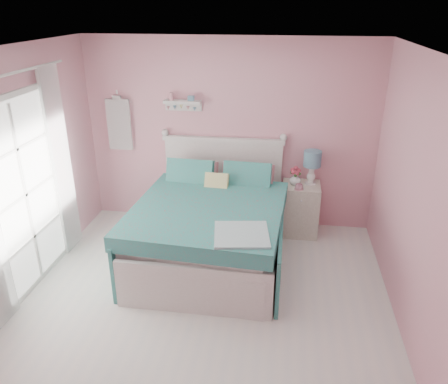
% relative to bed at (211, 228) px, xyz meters
% --- Properties ---
extents(floor, '(4.50, 4.50, 0.00)m').
position_rel_bed_xyz_m(floor, '(0.08, -1.15, -0.42)').
color(floor, silver).
rests_on(floor, ground).
extents(room_shell, '(4.50, 4.50, 4.50)m').
position_rel_bed_xyz_m(room_shell, '(0.08, -1.15, 1.16)').
color(room_shell, pink).
rests_on(room_shell, floor).
extents(bed, '(1.83, 2.24, 1.27)m').
position_rel_bed_xyz_m(bed, '(0.00, 0.00, 0.00)').
color(bed, silver).
rests_on(bed, floor).
extents(nightstand, '(0.50, 0.49, 0.72)m').
position_rel_bed_xyz_m(nightstand, '(1.10, 0.83, -0.06)').
color(nightstand, beige).
rests_on(nightstand, floor).
extents(table_lamp, '(0.23, 0.23, 0.47)m').
position_rel_bed_xyz_m(table_lamp, '(1.22, 0.89, 0.63)').
color(table_lamp, white).
rests_on(table_lamp, nightstand).
extents(vase, '(0.16, 0.16, 0.16)m').
position_rel_bed_xyz_m(vase, '(1.01, 0.83, 0.38)').
color(vase, white).
rests_on(vase, nightstand).
extents(teacup, '(0.11, 0.11, 0.07)m').
position_rel_bed_xyz_m(teacup, '(1.06, 0.67, 0.34)').
color(teacup, '#CB889F').
rests_on(teacup, nightstand).
extents(roses, '(0.14, 0.11, 0.12)m').
position_rel_bed_xyz_m(roses, '(1.01, 0.83, 0.50)').
color(roses, '#CC455C').
rests_on(roses, vase).
extents(wall_shelf, '(0.50, 0.15, 0.25)m').
position_rel_bed_xyz_m(wall_shelf, '(-0.55, 1.04, 1.32)').
color(wall_shelf, silver).
rests_on(wall_shelf, room_shell).
extents(hanging_dress, '(0.34, 0.03, 0.72)m').
position_rel_bed_xyz_m(hanging_dress, '(-1.48, 1.03, 0.98)').
color(hanging_dress, white).
rests_on(hanging_dress, room_shell).
extents(french_door, '(0.04, 1.32, 2.16)m').
position_rel_bed_xyz_m(french_door, '(-1.90, -0.75, 0.66)').
color(french_door, silver).
rests_on(french_door, floor).
extents(curtain_far, '(0.04, 0.40, 2.32)m').
position_rel_bed_xyz_m(curtain_far, '(-1.84, -0.01, 0.76)').
color(curtain_far, white).
rests_on(curtain_far, floor).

